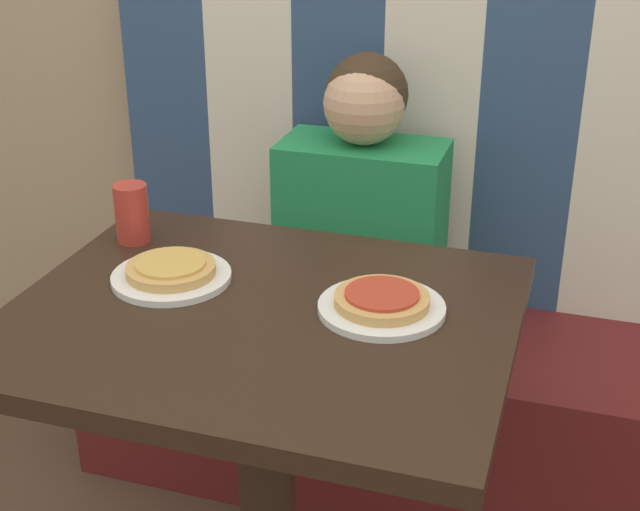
{
  "coord_description": "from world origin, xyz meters",
  "views": [
    {
      "loc": [
        0.47,
        -1.17,
        1.46
      ],
      "look_at": [
        0.0,
        0.31,
        0.74
      ],
      "focal_mm": 50.0,
      "sensor_mm": 36.0,
      "label": 1
    }
  ],
  "objects_px": {
    "plate_right": "(382,308)",
    "drinking_cup": "(132,213)",
    "person": "(362,200)",
    "pizza_left": "(171,268)",
    "pizza_right": "(382,299)",
    "plate_left": "(172,277)"
  },
  "relations": [
    {
      "from": "plate_right",
      "to": "drinking_cup",
      "type": "relative_size",
      "value": 1.84
    },
    {
      "from": "person",
      "to": "pizza_left",
      "type": "relative_size",
      "value": 4.08
    },
    {
      "from": "person",
      "to": "plate_right",
      "type": "bearing_deg",
      "value": -72.12
    },
    {
      "from": "pizza_left",
      "to": "drinking_cup",
      "type": "distance_m",
      "value": 0.19
    },
    {
      "from": "person",
      "to": "drinking_cup",
      "type": "xyz_separation_m",
      "value": [
        -0.33,
        -0.44,
        0.1
      ]
    },
    {
      "from": "drinking_cup",
      "to": "pizza_right",
      "type": "bearing_deg",
      "value": -14.22
    },
    {
      "from": "pizza_left",
      "to": "pizza_right",
      "type": "xyz_separation_m",
      "value": [
        0.37,
        0.0,
        0.0
      ]
    },
    {
      "from": "pizza_left",
      "to": "drinking_cup",
      "type": "xyz_separation_m",
      "value": [
        -0.14,
        0.13,
        0.03
      ]
    },
    {
      "from": "plate_left",
      "to": "drinking_cup",
      "type": "bearing_deg",
      "value": 137.4
    },
    {
      "from": "person",
      "to": "pizza_left",
      "type": "xyz_separation_m",
      "value": [
        -0.18,
        -0.57,
        0.07
      ]
    },
    {
      "from": "plate_left",
      "to": "plate_right",
      "type": "relative_size",
      "value": 1.0
    },
    {
      "from": "plate_right",
      "to": "drinking_cup",
      "type": "height_order",
      "value": "drinking_cup"
    },
    {
      "from": "pizza_left",
      "to": "person",
      "type": "bearing_deg",
      "value": 72.12
    },
    {
      "from": "person",
      "to": "pizza_right",
      "type": "xyz_separation_m",
      "value": [
        0.18,
        -0.57,
        0.07
      ]
    },
    {
      "from": "plate_right",
      "to": "person",
      "type": "bearing_deg",
      "value": 107.88
    },
    {
      "from": "plate_right",
      "to": "drinking_cup",
      "type": "distance_m",
      "value": 0.53
    },
    {
      "from": "plate_left",
      "to": "pizza_right",
      "type": "xyz_separation_m",
      "value": [
        0.37,
        0.0,
        0.02
      ]
    },
    {
      "from": "pizza_right",
      "to": "drinking_cup",
      "type": "relative_size",
      "value": 1.37
    },
    {
      "from": "plate_right",
      "to": "pizza_right",
      "type": "xyz_separation_m",
      "value": [
        0.0,
        0.0,
        0.02
      ]
    },
    {
      "from": "plate_left",
      "to": "pizza_right",
      "type": "distance_m",
      "value": 0.37
    },
    {
      "from": "person",
      "to": "pizza_left",
      "type": "height_order",
      "value": "person"
    },
    {
      "from": "plate_right",
      "to": "drinking_cup",
      "type": "bearing_deg",
      "value": 165.78
    }
  ]
}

